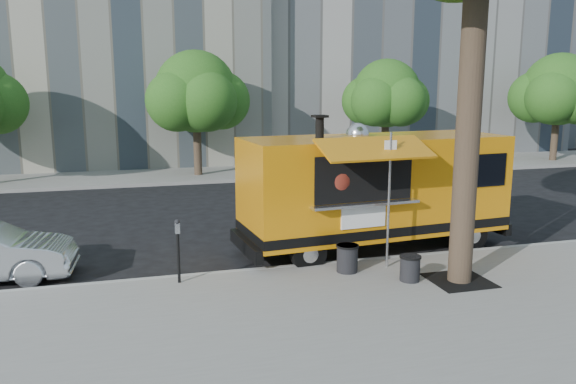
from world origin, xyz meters
name	(u,v)px	position (x,y,z in m)	size (l,w,h in m)	color
ground	(300,258)	(0.00, 0.00, 0.00)	(120.00, 120.00, 0.00)	black
sidewalk	(366,321)	(0.00, -4.00, 0.07)	(60.00, 6.00, 0.15)	gray
curb	(312,267)	(0.00, -0.93, 0.07)	(60.00, 0.14, 0.16)	#999993
far_sidewalk	(218,173)	(0.00, 13.50, 0.07)	(60.00, 5.00, 0.15)	gray
tree_well	(459,280)	(2.60, -2.80, 0.15)	(1.20, 1.20, 0.02)	black
far_tree_b	(196,92)	(-1.00, 12.70, 3.83)	(3.60, 3.60, 5.50)	#33261C
far_tree_c	(386,94)	(8.00, 12.40, 3.72)	(3.24, 3.24, 5.21)	#33261C
far_tree_d	(559,90)	(18.00, 12.60, 3.89)	(3.78, 3.78, 5.64)	#33261C
sign_post	(389,192)	(1.55, -1.55, 1.85)	(0.28, 0.06, 3.00)	silver
parking_meter	(178,243)	(-3.00, -1.35, 0.98)	(0.11, 0.11, 1.33)	black
food_truck	(374,188)	(1.97, 0.17, 1.61)	(7.09, 3.68, 3.42)	orange
trash_bin_left	(410,267)	(1.61, -2.52, 0.44)	(0.45, 0.45, 0.54)	black
trash_bin_right	(347,257)	(0.57, -1.63, 0.47)	(0.50, 0.50, 0.60)	black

